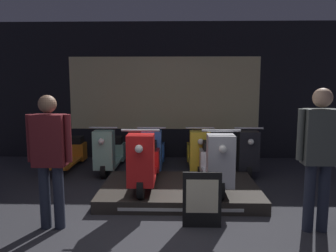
{
  "coord_description": "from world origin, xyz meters",
  "views": [
    {
      "loc": [
        0.28,
        -3.56,
        1.82
      ],
      "look_at": [
        0.14,
        2.27,
        1.03
      ],
      "focal_mm": 35.0,
      "sensor_mm": 36.0,
      "label": 1
    }
  ],
  "objects_px": {
    "scooter_backrow_0": "(67,152)",
    "scooter_backrow_4": "(242,153)",
    "scooter_backrow_2": "(154,152)",
    "scooter_backrow_3": "(198,153)",
    "price_sign_board": "(202,200)",
    "scooter_display_right": "(216,162)",
    "person_right_browsing": "(319,149)",
    "scooter_display_left": "(145,162)",
    "person_left_browsing": "(50,152)",
    "scooter_backrow_1": "(110,152)"
  },
  "relations": [
    {
      "from": "scooter_backrow_0",
      "to": "scooter_backrow_1",
      "type": "distance_m",
      "value": 0.9
    },
    {
      "from": "person_left_browsing",
      "to": "person_right_browsing",
      "type": "height_order",
      "value": "person_right_browsing"
    },
    {
      "from": "scooter_backrow_3",
      "to": "scooter_backrow_0",
      "type": "bearing_deg",
      "value": 180.0
    },
    {
      "from": "scooter_display_left",
      "to": "scooter_backrow_4",
      "type": "bearing_deg",
      "value": 40.3
    },
    {
      "from": "scooter_backrow_0",
      "to": "price_sign_board",
      "type": "bearing_deg",
      "value": -45.5
    },
    {
      "from": "scooter_backrow_3",
      "to": "price_sign_board",
      "type": "xyz_separation_m",
      "value": [
        -0.12,
        -2.63,
        -0.02
      ]
    },
    {
      "from": "scooter_display_right",
      "to": "person_right_browsing",
      "type": "height_order",
      "value": "person_right_browsing"
    },
    {
      "from": "scooter_backrow_1",
      "to": "person_left_browsing",
      "type": "relative_size",
      "value": 1.0
    },
    {
      "from": "scooter_display_right",
      "to": "scooter_backrow_3",
      "type": "distance_m",
      "value": 1.58
    },
    {
      "from": "scooter_backrow_1",
      "to": "person_right_browsing",
      "type": "distance_m",
      "value": 4.13
    },
    {
      "from": "scooter_backrow_2",
      "to": "price_sign_board",
      "type": "distance_m",
      "value": 2.74
    },
    {
      "from": "scooter_backrow_2",
      "to": "scooter_backrow_4",
      "type": "height_order",
      "value": "same"
    },
    {
      "from": "scooter_display_left",
      "to": "scooter_display_right",
      "type": "relative_size",
      "value": 1.0
    },
    {
      "from": "scooter_backrow_3",
      "to": "person_left_browsing",
      "type": "relative_size",
      "value": 1.0
    },
    {
      "from": "scooter_display_right",
      "to": "scooter_backrow_4",
      "type": "distance_m",
      "value": 1.73
    },
    {
      "from": "scooter_backrow_0",
      "to": "scooter_backrow_4",
      "type": "xyz_separation_m",
      "value": [
        3.6,
        0.0,
        0.0
      ]
    },
    {
      "from": "scooter_backrow_2",
      "to": "scooter_backrow_3",
      "type": "relative_size",
      "value": 1.0
    },
    {
      "from": "scooter_backrow_1",
      "to": "person_left_browsing",
      "type": "height_order",
      "value": "person_left_browsing"
    },
    {
      "from": "scooter_backrow_0",
      "to": "person_right_browsing",
      "type": "height_order",
      "value": "person_right_browsing"
    },
    {
      "from": "scooter_backrow_4",
      "to": "price_sign_board",
      "type": "relative_size",
      "value": 2.34
    },
    {
      "from": "scooter_backrow_2",
      "to": "person_right_browsing",
      "type": "distance_m",
      "value": 3.51
    },
    {
      "from": "scooter_backrow_1",
      "to": "price_sign_board",
      "type": "relative_size",
      "value": 2.34
    },
    {
      "from": "person_right_browsing",
      "to": "price_sign_board",
      "type": "height_order",
      "value": "person_right_browsing"
    },
    {
      "from": "scooter_backrow_0",
      "to": "person_right_browsing",
      "type": "distance_m",
      "value": 4.83
    },
    {
      "from": "scooter_backrow_0",
      "to": "scooter_backrow_3",
      "type": "distance_m",
      "value": 2.7
    },
    {
      "from": "scooter_display_left",
      "to": "scooter_backrow_1",
      "type": "height_order",
      "value": "scooter_display_left"
    },
    {
      "from": "scooter_display_right",
      "to": "scooter_backrow_4",
      "type": "bearing_deg",
      "value": 65.05
    },
    {
      "from": "scooter_backrow_3",
      "to": "person_left_browsing",
      "type": "distance_m",
      "value": 3.39
    },
    {
      "from": "scooter_display_left",
      "to": "scooter_backrow_3",
      "type": "relative_size",
      "value": 1.0
    },
    {
      "from": "scooter_backrow_0",
      "to": "scooter_backrow_3",
      "type": "relative_size",
      "value": 1.0
    },
    {
      "from": "scooter_backrow_3",
      "to": "scooter_backrow_2",
      "type": "bearing_deg",
      "value": 180.0
    },
    {
      "from": "scooter_display_left",
      "to": "scooter_display_right",
      "type": "height_order",
      "value": "same"
    },
    {
      "from": "scooter_backrow_2",
      "to": "person_left_browsing",
      "type": "bearing_deg",
      "value": -111.91
    },
    {
      "from": "scooter_display_right",
      "to": "scooter_backrow_4",
      "type": "relative_size",
      "value": 1.0
    },
    {
      "from": "scooter_backrow_1",
      "to": "person_left_browsing",
      "type": "bearing_deg",
      "value": -93.89
    },
    {
      "from": "scooter_backrow_4",
      "to": "scooter_backrow_3",
      "type": "bearing_deg",
      "value": 180.0
    },
    {
      "from": "scooter_backrow_2",
      "to": "person_right_browsing",
      "type": "relative_size",
      "value": 0.95
    },
    {
      "from": "scooter_backrow_3",
      "to": "person_right_browsing",
      "type": "relative_size",
      "value": 0.95
    },
    {
      "from": "price_sign_board",
      "to": "scooter_backrow_3",
      "type": "bearing_deg",
      "value": 87.48
    },
    {
      "from": "price_sign_board",
      "to": "person_left_browsing",
      "type": "bearing_deg",
      "value": -178.06
    },
    {
      "from": "scooter_backrow_0",
      "to": "person_right_browsing",
      "type": "xyz_separation_m",
      "value": [
        3.96,
        -2.69,
        0.63
      ]
    },
    {
      "from": "scooter_display_left",
      "to": "scooter_backrow_1",
      "type": "distance_m",
      "value": 1.79
    },
    {
      "from": "scooter_display_left",
      "to": "person_right_browsing",
      "type": "relative_size",
      "value": 0.95
    },
    {
      "from": "person_right_browsing",
      "to": "scooter_display_right",
      "type": "bearing_deg",
      "value": 133.81
    },
    {
      "from": "price_sign_board",
      "to": "scooter_backrow_4",
      "type": "bearing_deg",
      "value": 68.88
    },
    {
      "from": "scooter_display_left",
      "to": "price_sign_board",
      "type": "relative_size",
      "value": 2.34
    },
    {
      "from": "scooter_backrow_4",
      "to": "person_right_browsing",
      "type": "bearing_deg",
      "value": -82.25
    },
    {
      "from": "scooter_backrow_2",
      "to": "scooter_backrow_4",
      "type": "distance_m",
      "value": 1.8
    },
    {
      "from": "scooter_display_right",
      "to": "scooter_backrow_1",
      "type": "xyz_separation_m",
      "value": [
        -1.97,
        1.56,
        -0.19
      ]
    },
    {
      "from": "scooter_backrow_3",
      "to": "price_sign_board",
      "type": "distance_m",
      "value": 2.63
    }
  ]
}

